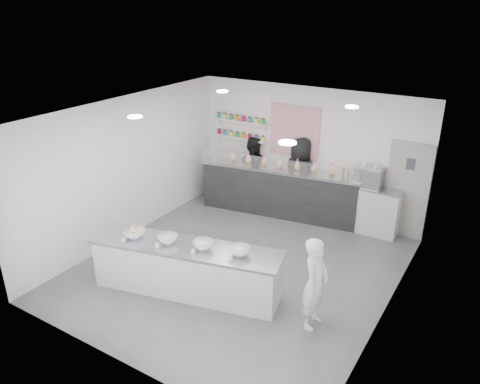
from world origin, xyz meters
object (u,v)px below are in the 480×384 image
object	(u,v)px
espresso_ledge	(366,209)
woman_prep	(315,283)
espresso_machine	(369,177)
staff_left	(252,170)
staff_right	(300,177)
prep_counter	(187,269)
back_bar	(280,191)

from	to	relation	value
espresso_ledge	woman_prep	bearing A→B (deg)	-84.94
espresso_machine	staff_left	xyz separation A→B (m)	(-2.90, 0.05, -0.42)
staff_left	staff_right	distance (m)	1.28
staff_right	staff_left	bearing A→B (deg)	5.56
woman_prep	staff_left	bearing A→B (deg)	40.53
prep_counter	back_bar	xyz separation A→B (m)	(-0.11, 3.71, 0.12)
back_bar	espresso_ledge	bearing A→B (deg)	-3.00
espresso_machine	staff_left	bearing A→B (deg)	178.92
espresso_ledge	staff_right	distance (m)	1.69
espresso_ledge	espresso_machine	distance (m)	0.74
espresso_ledge	woman_prep	size ratio (longest dim) A/B	0.93
prep_counter	espresso_ledge	world-z (taller)	espresso_ledge
prep_counter	espresso_ledge	size ratio (longest dim) A/B	2.37
prep_counter	staff_left	xyz separation A→B (m)	(-1.00, 3.96, 0.39)
back_bar	staff_left	distance (m)	0.97
prep_counter	staff_right	xyz separation A→B (m)	(0.28, 3.96, 0.48)
espresso_machine	back_bar	bearing A→B (deg)	-174.42
prep_counter	staff_right	size ratio (longest dim) A/B	1.79
prep_counter	staff_left	bearing A→B (deg)	90.80
prep_counter	woman_prep	bearing A→B (deg)	-4.96
back_bar	woman_prep	xyz separation A→B (m)	(2.34, -3.38, 0.18)
back_bar	woman_prep	world-z (taller)	woman_prep
espresso_ledge	staff_left	size ratio (longest dim) A/B	0.83
espresso_machine	woman_prep	xyz separation A→B (m)	(0.34, -3.58, -0.51)
staff_left	back_bar	bearing A→B (deg)	154.86
staff_left	staff_right	bearing A→B (deg)	170.44
prep_counter	woman_prep	size ratio (longest dim) A/B	2.21
espresso_machine	prep_counter	bearing A→B (deg)	-115.87
back_bar	espresso_ledge	distance (m)	2.04
prep_counter	espresso_machine	xyz separation A→B (m)	(1.90, 3.91, 0.81)
staff_left	staff_right	world-z (taller)	staff_right
prep_counter	back_bar	world-z (taller)	back_bar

